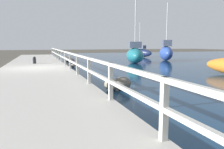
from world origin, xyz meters
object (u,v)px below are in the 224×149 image
object	(u,v)px
sailboat_teal	(135,54)
sailboat_navy	(140,52)
sailboat_blue	(166,52)
mooring_bollard	(34,60)

from	to	relation	value
sailboat_teal	sailboat_navy	size ratio (longest dim) A/B	1.34
sailboat_blue	sailboat_navy	distance (m)	6.43
mooring_bollard	sailboat_navy	xyz separation A→B (m)	(13.51, 10.26, 0.07)
sailboat_blue	sailboat_teal	bearing A→B (deg)	-136.44
mooring_bollard	sailboat_teal	bearing A→B (deg)	11.60
sailboat_teal	sailboat_blue	bearing A→B (deg)	39.43
sailboat_blue	sailboat_navy	size ratio (longest dim) A/B	1.31
mooring_bollard	sailboat_blue	size ratio (longest dim) A/B	0.08
mooring_bollard	sailboat_blue	xyz separation A→B (m)	(13.60, 3.84, 0.32)
mooring_bollard	sailboat_blue	world-z (taller)	sailboat_blue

